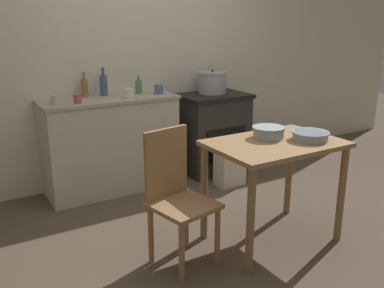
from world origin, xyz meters
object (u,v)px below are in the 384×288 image
at_px(stock_pot, 212,83).
at_px(mixing_bowl_large, 269,132).
at_px(cup_center_left, 159,89).
at_px(cup_center, 56,100).
at_px(cup_center_right, 129,93).
at_px(work_table, 274,159).
at_px(bottle_far_left, 104,85).
at_px(cup_mid_right, 77,99).
at_px(bottle_left, 84,87).
at_px(bottle_mid_left, 139,87).
at_px(stove, 212,132).
at_px(mixing_bowl_small, 310,135).
at_px(chair, 177,194).
at_px(flour_sack, 230,166).

relative_size(stock_pot, mixing_bowl_large, 1.25).
distance_m(stock_pot, cup_center_left, 0.70).
bearing_deg(cup_center, cup_center_right, -3.78).
bearing_deg(cup_center, cup_center_left, 0.95).
relative_size(work_table, bottle_far_left, 3.52).
distance_m(mixing_bowl_large, cup_mid_right, 1.73).
bearing_deg(bottle_left, bottle_mid_left, -11.35).
bearing_deg(stock_pot, cup_center_right, -172.56).
distance_m(stove, bottle_left, 1.50).
distance_m(stove, cup_center_left, 0.87).
bearing_deg(cup_center_right, cup_mid_right, -178.10).
bearing_deg(bottle_mid_left, cup_mid_right, -164.30).
height_order(mixing_bowl_large, mixing_bowl_small, mixing_bowl_large).
height_order(bottle_far_left, cup_center_left, bottle_far_left).
relative_size(cup_center_left, cup_center_right, 1.07).
bearing_deg(stock_pot, bottle_far_left, 174.89).
bearing_deg(bottle_mid_left, bottle_left, 168.65).
bearing_deg(mixing_bowl_small, chair, 167.80).
xyz_separation_m(flour_sack, bottle_left, (-1.27, 0.68, 0.83)).
distance_m(stove, mixing_bowl_small, 1.75).
bearing_deg(bottle_left, mixing_bowl_small, -59.27).
relative_size(bottle_left, cup_center_right, 2.68).
xyz_separation_m(cup_center, cup_center_right, (0.68, -0.05, 0.00)).
bearing_deg(bottle_left, cup_mid_right, -118.50).
bearing_deg(bottle_left, bottle_far_left, -11.36).
distance_m(cup_center, cup_mid_right, 0.19).
distance_m(work_table, mixing_bowl_small, 0.32).
xyz_separation_m(mixing_bowl_large, cup_center_left, (-0.20, 1.45, 0.14)).
height_order(mixing_bowl_large, bottle_left, bottle_left).
bearing_deg(cup_center, bottle_far_left, 20.94).
height_order(mixing_bowl_large, cup_mid_right, cup_mid_right).
height_order(bottle_left, cup_center_right, bottle_left).
bearing_deg(mixing_bowl_large, flour_sack, 69.20).
relative_size(stove, bottle_far_left, 3.17).
relative_size(cup_center_right, cup_mid_right, 1.11).
relative_size(bottle_far_left, bottle_left, 1.17).
bearing_deg(bottle_mid_left, bottle_far_left, 168.65).
bearing_deg(work_table, bottle_left, 115.93).
bearing_deg(cup_mid_right, stock_pot, 5.64).
relative_size(cup_center_left, cup_center, 1.13).
relative_size(stove, mixing_bowl_small, 3.12).
distance_m(mixing_bowl_small, cup_mid_right, 2.04).
bearing_deg(cup_center_right, stove, 5.12).
xyz_separation_m(chair, cup_center, (-0.43, 1.42, 0.48)).
distance_m(work_table, cup_center, 1.98).
bearing_deg(mixing_bowl_small, cup_center_right, 115.77).
height_order(bottle_far_left, bottle_left, bottle_far_left).
bearing_deg(mixing_bowl_small, stove, 81.50).
distance_m(chair, cup_center_right, 1.48).
bearing_deg(cup_center_right, flour_sack, -23.26).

